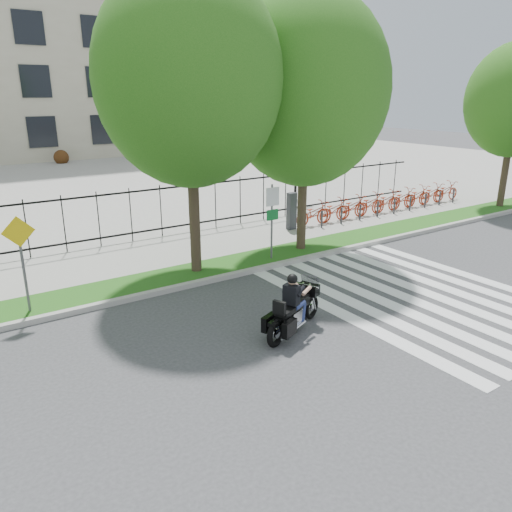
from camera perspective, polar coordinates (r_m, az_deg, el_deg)
ground at (r=11.74m, az=2.58°, el=-9.49°), size 120.00×120.00×0.00m
curb at (r=14.90m, az=-6.86°, el=-3.12°), size 60.00×0.20×0.15m
grass_verge at (r=15.62m, az=-8.31°, el=-2.17°), size 60.00×1.50×0.15m
sidewalk at (r=17.79m, az=-11.87°, el=0.17°), size 60.00×3.50×0.15m
plaza at (r=34.32m, az=-23.39°, el=7.61°), size 80.00×34.00×0.10m
crosswalk_stripes at (r=14.89m, az=17.71°, el=-4.20°), size 5.70×8.00×0.01m
iron_fence at (r=19.09m, az=-14.11°, el=4.58°), size 30.00×0.06×2.00m
lamp_post_right at (r=26.12m, az=4.66°, el=13.16°), size 1.06×0.70×4.25m
street_tree_1 at (r=14.88m, az=-7.66°, el=19.47°), size 5.32×5.32×8.75m
street_tree_2 at (r=17.19m, az=5.66°, el=18.46°), size 5.51×5.51×8.59m
bike_share_station at (r=24.08m, az=14.56°, el=6.06°), size 11.11×0.87×1.50m
sign_pole_regulatory at (r=16.37m, az=1.86°, el=5.04°), size 0.50×0.09×2.50m
sign_pole_warning at (r=13.53m, az=-25.26°, el=0.48°), size 0.78×0.09×2.49m
motorcycle_rider at (r=11.86m, az=4.40°, el=-5.99°), size 2.23×1.22×1.82m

